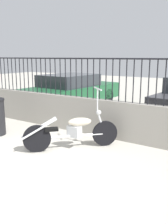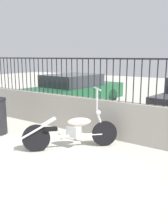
{
  "view_description": "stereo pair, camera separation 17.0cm",
  "coord_description": "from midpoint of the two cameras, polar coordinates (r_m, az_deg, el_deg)",
  "views": [
    {
      "loc": [
        3.37,
        -2.73,
        1.94
      ],
      "look_at": [
        0.29,
        1.86,
        0.7
      ],
      "focal_mm": 40.0,
      "sensor_mm": 36.0,
      "label": 1
    },
    {
      "loc": [
        3.51,
        -2.63,
        1.94
      ],
      "look_at": [
        0.29,
        1.86,
        0.7
      ],
      "focal_mm": 40.0,
      "sensor_mm": 36.0,
      "label": 2
    }
  ],
  "objects": [
    {
      "name": "car_green",
      "position": [
        9.64,
        -1.54,
        4.95
      ],
      "size": [
        1.93,
        4.36,
        1.27
      ],
      "rotation": [
        0.0,
        0.0,
        1.52
      ],
      "color": "black",
      "rests_on": "ground_plane"
    },
    {
      "name": "fence_railing",
      "position": [
        6.19,
        1.8,
        8.96
      ],
      "size": [
        10.54,
        0.04,
        0.99
      ],
      "color": "black",
      "rests_on": "low_wall"
    },
    {
      "name": "motorcycle_white",
      "position": [
        5.29,
        -2.68,
        -4.38
      ],
      "size": [
        1.47,
        1.62,
        1.3
      ],
      "rotation": [
        0.0,
        0.0,
        0.84
      ],
      "color": "black",
      "rests_on": "ground_plane"
    },
    {
      "name": "low_wall",
      "position": [
        6.35,
        1.73,
        -0.86
      ],
      "size": [
        10.54,
        0.18,
        0.92
      ],
      "color": "#9E998E",
      "rests_on": "ground_plane"
    },
    {
      "name": "ground_plane",
      "position": [
        4.77,
        -15.32,
        -11.82
      ],
      "size": [
        40.0,
        40.0,
        0.0
      ],
      "primitive_type": "plane",
      "color": "#B7B2A5"
    }
  ]
}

